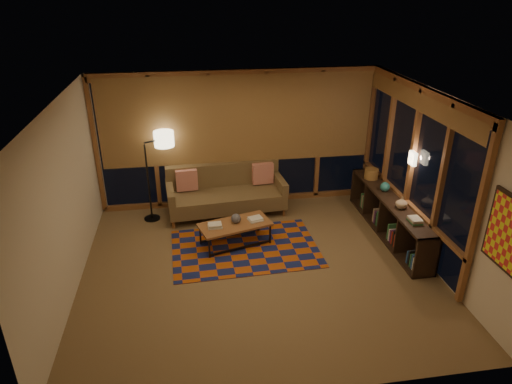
{
  "coord_description": "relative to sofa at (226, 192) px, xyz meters",
  "views": [
    {
      "loc": [
        -0.97,
        -6.03,
        4.18
      ],
      "look_at": [
        0.05,
        0.53,
        1.1
      ],
      "focal_mm": 32.0,
      "sensor_mm": 36.0,
      "label": 1
    }
  ],
  "objects": [
    {
      "name": "floor",
      "position": [
        0.31,
        -1.97,
        -0.46
      ],
      "size": [
        5.5,
        5.0,
        0.01
      ],
      "primitive_type": "cube",
      "color": "#89654C",
      "rests_on": "ground"
    },
    {
      "name": "ceiling",
      "position": [
        0.31,
        -1.97,
        2.24
      ],
      "size": [
        5.5,
        5.0,
        0.01
      ],
      "primitive_type": "cube",
      "color": "white",
      "rests_on": "walls"
    },
    {
      "name": "walls",
      "position": [
        0.31,
        -1.97,
        0.89
      ],
      "size": [
        5.51,
        5.01,
        2.7
      ],
      "color": "beige",
      "rests_on": "floor"
    },
    {
      "name": "window_wall_back",
      "position": [
        0.31,
        0.46,
        0.89
      ],
      "size": [
        5.3,
        0.16,
        2.6
      ],
      "primitive_type": null,
      "color": "#9A6132",
      "rests_on": "walls"
    },
    {
      "name": "window_wall_right",
      "position": [
        2.99,
        -1.37,
        0.89
      ],
      "size": [
        0.16,
        3.7,
        2.6
      ],
      "primitive_type": null,
      "color": "#9A6132",
      "rests_on": "walls"
    },
    {
      "name": "wall_art",
      "position": [
        3.02,
        -3.82,
        0.99
      ],
      "size": [
        0.06,
        0.74,
        0.94
      ],
      "primitive_type": null,
      "color": "red",
      "rests_on": "walls"
    },
    {
      "name": "wall_sconce",
      "position": [
        2.93,
        -1.52,
        1.09
      ],
      "size": [
        0.12,
        0.18,
        0.22
      ],
      "primitive_type": null,
      "color": "beige",
      "rests_on": "walls"
    },
    {
      "name": "sofa",
      "position": [
        0.0,
        0.0,
        0.0
      ],
      "size": [
        2.3,
        1.08,
        0.92
      ],
      "primitive_type": null,
      "rotation": [
        0.0,
        0.0,
        0.08
      ],
      "color": "brown",
      "rests_on": "floor"
    },
    {
      "name": "pillow_left",
      "position": [
        -0.74,
        0.15,
        0.2
      ],
      "size": [
        0.42,
        0.17,
        0.41
      ],
      "primitive_type": null,
      "rotation": [
        0.0,
        0.0,
        0.09
      ],
      "color": "red",
      "rests_on": "sofa"
    },
    {
      "name": "pillow_right",
      "position": [
        0.76,
        0.26,
        0.21
      ],
      "size": [
        0.43,
        0.18,
        0.42
      ],
      "primitive_type": null,
      "rotation": [
        0.0,
        0.0,
        0.09
      ],
      "color": "red",
      "rests_on": "sofa"
    },
    {
      "name": "area_rug",
      "position": [
        0.18,
        -1.37,
        -0.45
      ],
      "size": [
        2.52,
        1.72,
        0.01
      ],
      "primitive_type": "cube",
      "rotation": [
        0.0,
        0.0,
        0.03
      ],
      "color": "#AC4912",
      "rests_on": "floor"
    },
    {
      "name": "coffee_table",
      "position": [
        0.04,
        -1.19,
        -0.26
      ],
      "size": [
        1.32,
        0.87,
        0.4
      ],
      "primitive_type": null,
      "rotation": [
        0.0,
        0.0,
        0.28
      ],
      "color": "#9A6132",
      "rests_on": "floor"
    },
    {
      "name": "book_stack_a",
      "position": [
        -0.31,
        -1.26,
        -0.02
      ],
      "size": [
        0.23,
        0.18,
        0.06
      ],
      "primitive_type": null,
      "rotation": [
        0.0,
        0.0,
        0.03
      ],
      "color": "silver",
      "rests_on": "coffee_table"
    },
    {
      "name": "book_stack_b",
      "position": [
        0.4,
        -1.13,
        -0.03
      ],
      "size": [
        0.31,
        0.28,
        0.05
      ],
      "primitive_type": null,
      "rotation": [
        0.0,
        0.0,
        0.28
      ],
      "color": "silver",
      "rests_on": "coffee_table"
    },
    {
      "name": "ceramic_pot",
      "position": [
        0.06,
        -1.16,
        0.03
      ],
      "size": [
        0.22,
        0.22,
        0.17
      ],
      "primitive_type": "sphere",
      "rotation": [
        0.0,
        0.0,
        0.4
      ],
      "color": "#28292F",
      "rests_on": "coffee_table"
    },
    {
      "name": "floor_lamp",
      "position": [
        -1.45,
        -0.02,
        0.39
      ],
      "size": [
        0.67,
        0.59,
        1.69
      ],
      "primitive_type": null,
      "rotation": [
        0.0,
        0.0,
        0.49
      ],
      "color": "black",
      "rests_on": "floor"
    },
    {
      "name": "bookshelf",
      "position": [
        2.8,
        -1.24,
        -0.11
      ],
      "size": [
        0.4,
        2.82,
        0.7
      ],
      "primitive_type": null,
      "color": "black",
      "rests_on": "floor"
    },
    {
      "name": "basket",
      "position": [
        2.78,
        -0.34,
        0.34
      ],
      "size": [
        0.26,
        0.26,
        0.19
      ],
      "primitive_type": "cylinder",
      "rotation": [
        0.0,
        0.0,
        0.02
      ],
      "color": "#9A6A3E",
      "rests_on": "bookshelf"
    },
    {
      "name": "teal_bowl",
      "position": [
        2.8,
        -0.94,
        0.33
      ],
      "size": [
        0.19,
        0.19,
        0.18
      ],
      "primitive_type": "sphere",
      "rotation": [
        0.0,
        0.0,
        0.08
      ],
      "color": "#297878",
      "rests_on": "bookshelf"
    },
    {
      "name": "vase",
      "position": [
        2.8,
        -1.62,
        0.35
      ],
      "size": [
        0.24,
        0.24,
        0.2
      ],
      "primitive_type": "imported",
      "rotation": [
        0.0,
        0.0,
        0.24
      ],
      "color": "tan",
      "rests_on": "bookshelf"
    },
    {
      "name": "shelf_book_stack",
      "position": [
        2.8,
        -2.12,
        0.28
      ],
      "size": [
        0.22,
        0.28,
        0.07
      ],
      "primitive_type": null,
      "rotation": [
        0.0,
        0.0,
        0.17
      ],
      "color": "silver",
      "rests_on": "bookshelf"
    }
  ]
}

